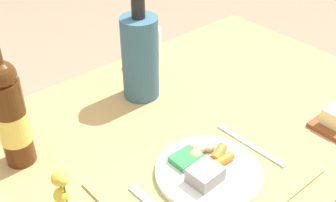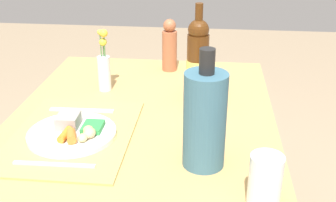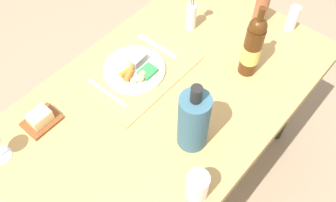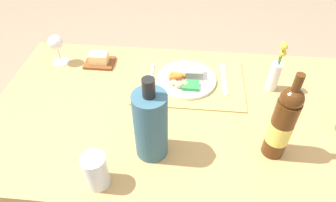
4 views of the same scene
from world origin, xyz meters
TOP-DOWN VIEW (x-y plane):
  - dining_table at (0.00, 0.00)m, footprint 1.43×0.83m
  - placemat at (-0.04, -0.18)m, footprint 0.46×0.34m
  - dinner_plate at (-0.03, -0.17)m, footprint 0.25×0.25m
  - knife at (0.12, -0.17)m, footprint 0.02×0.21m
  - water_tumbler at (0.21, 0.34)m, footprint 0.07×0.07m
  - cooler_bottle at (0.07, 0.20)m, footprint 0.11×0.11m
  - wine_bottle at (-0.33, 0.16)m, footprint 0.07×0.07m

SIDE VIEW (x-z plane):
  - dining_table at x=0.00m, z-range 0.30..1.03m
  - placemat at x=-0.04m, z-range 0.74..0.74m
  - knife at x=0.12m, z-range 0.74..0.75m
  - dinner_plate at x=-0.03m, z-range 0.73..0.78m
  - water_tumbler at x=0.21m, z-range 0.73..0.85m
  - cooler_bottle at x=0.07m, z-range 0.71..1.02m
  - wine_bottle at x=-0.33m, z-range 0.71..1.03m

